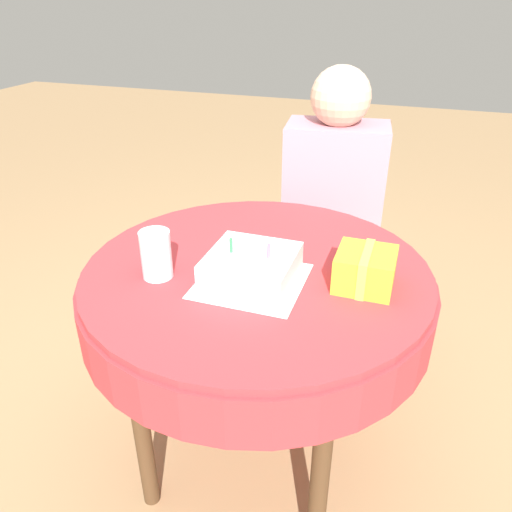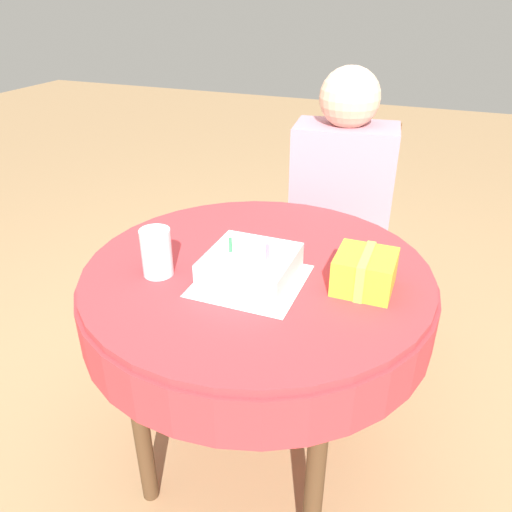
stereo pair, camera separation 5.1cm
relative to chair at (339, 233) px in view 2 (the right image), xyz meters
name	(u,v)px [view 2 (the right image)]	position (x,y,z in m)	size (l,w,h in m)	color
ground_plane	(257,456)	(-0.06, -0.82, -0.50)	(12.00, 12.00, 0.00)	#A37F56
dining_table	(257,296)	(-0.06, -0.82, 0.16)	(0.97, 0.97, 0.75)	#BC3338
chair	(339,233)	(0.00, 0.00, 0.00)	(0.50, 0.50, 0.95)	brown
person	(341,194)	(0.01, -0.10, 0.22)	(0.41, 0.36, 1.19)	#DBB293
napkin	(251,281)	(-0.05, -0.89, 0.26)	(0.27, 0.27, 0.00)	white
birthday_cake	(251,267)	(-0.05, -0.89, 0.30)	(0.22, 0.22, 0.12)	white
drinking_glass	(157,252)	(-0.29, -0.94, 0.32)	(0.08, 0.08, 0.13)	silver
gift_box	(365,271)	(0.23, -0.81, 0.30)	(0.14, 0.15, 0.10)	gold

